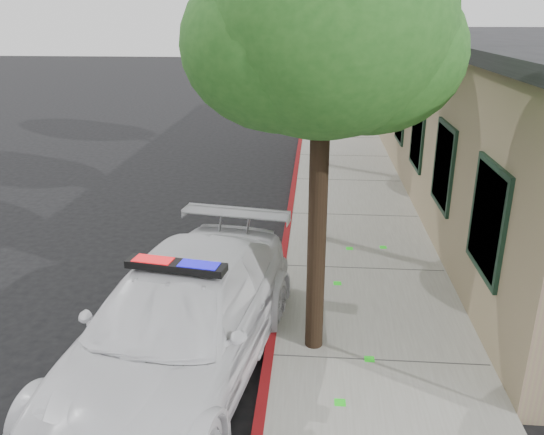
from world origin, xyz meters
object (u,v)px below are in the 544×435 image
at_px(clapboard_building, 535,115).
at_px(street_tree_near, 324,38).
at_px(street_tree_mid, 323,18).
at_px(police_car, 180,323).
at_px(street_tree_far, 322,11).

relative_size(clapboard_building, street_tree_near, 3.60).
xyz_separation_m(street_tree_near, street_tree_mid, (0.01, 4.26, 0.20)).
height_order(clapboard_building, street_tree_mid, street_tree_mid).
distance_m(police_car, street_tree_far, 11.98).
height_order(street_tree_near, street_tree_mid, street_tree_mid).
bearing_deg(street_tree_mid, clapboard_building, 36.58).
height_order(clapboard_building, street_tree_near, street_tree_near).
bearing_deg(street_tree_far, street_tree_mid, -90.17).
xyz_separation_m(clapboard_building, police_car, (-7.82, -9.32, -1.32)).
bearing_deg(street_tree_mid, street_tree_near, -90.16).
xyz_separation_m(police_car, street_tree_far, (1.86, 11.13, 4.03)).
bearing_deg(street_tree_far, clapboard_building, -16.95).
height_order(police_car, street_tree_far, street_tree_far).
xyz_separation_m(clapboard_building, street_tree_near, (-5.98, -8.69, 2.35)).
bearing_deg(street_tree_mid, police_car, -110.68).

